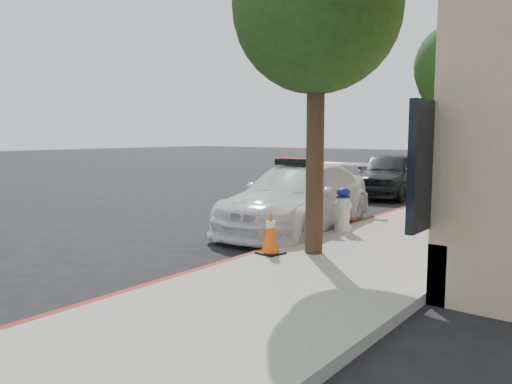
{
  "coord_description": "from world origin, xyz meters",
  "views": [
    {
      "loc": [
        7.3,
        -9.27,
        2.18
      ],
      "look_at": [
        1.01,
        -1.19,
        1.0
      ],
      "focal_mm": 35.0,
      "sensor_mm": 36.0,
      "label": 1
    }
  ],
  "objects_px": {
    "traffic_cone": "(271,232)",
    "parked_car_mid": "(389,174)",
    "parked_car_far": "(458,164)",
    "police_car": "(298,197)",
    "fire_hydrant": "(343,210)"
  },
  "relations": [
    {
      "from": "police_car",
      "to": "traffic_cone",
      "type": "distance_m",
      "value": 3.05
    },
    {
      "from": "parked_car_mid",
      "to": "parked_car_far",
      "type": "distance_m",
      "value": 10.45
    },
    {
      "from": "police_car",
      "to": "fire_hydrant",
      "type": "xyz_separation_m",
      "value": [
        1.25,
        -0.19,
        -0.15
      ]
    },
    {
      "from": "parked_car_mid",
      "to": "traffic_cone",
      "type": "distance_m",
      "value": 10.28
    },
    {
      "from": "parked_car_mid",
      "to": "traffic_cone",
      "type": "height_order",
      "value": "parked_car_mid"
    },
    {
      "from": "police_car",
      "to": "parked_car_mid",
      "type": "bearing_deg",
      "value": 90.03
    },
    {
      "from": "police_car",
      "to": "parked_car_far",
      "type": "distance_m",
      "value": 17.77
    },
    {
      "from": "parked_car_far",
      "to": "traffic_cone",
      "type": "distance_m",
      "value": 20.67
    },
    {
      "from": "traffic_cone",
      "to": "parked_car_mid",
      "type": "bearing_deg",
      "value": 102.27
    },
    {
      "from": "parked_car_far",
      "to": "police_car",
      "type": "bearing_deg",
      "value": -80.72
    },
    {
      "from": "police_car",
      "to": "fire_hydrant",
      "type": "relative_size",
      "value": 5.79
    },
    {
      "from": "police_car",
      "to": "fire_hydrant",
      "type": "height_order",
      "value": "police_car"
    },
    {
      "from": "fire_hydrant",
      "to": "traffic_cone",
      "type": "bearing_deg",
      "value": -81.63
    },
    {
      "from": "parked_car_mid",
      "to": "parked_car_far",
      "type": "xyz_separation_m",
      "value": [
        -0.62,
        10.43,
        -0.14
      ]
    },
    {
      "from": "traffic_cone",
      "to": "fire_hydrant",
      "type": "bearing_deg",
      "value": 90.0
    }
  ]
}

